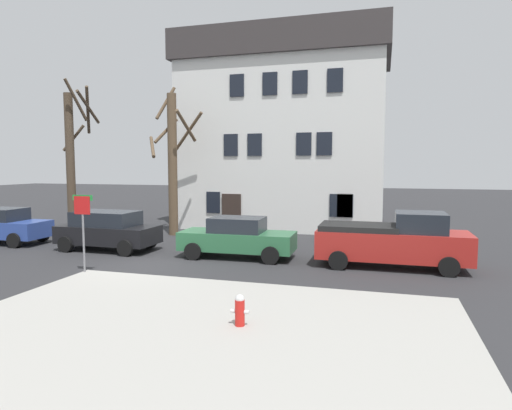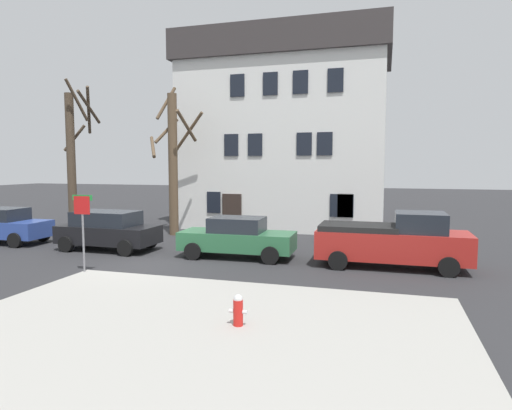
% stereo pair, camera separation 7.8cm
% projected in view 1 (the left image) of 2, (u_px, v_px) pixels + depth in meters
% --- Properties ---
extents(ground_plane, '(120.00, 120.00, 0.00)m').
position_uv_depth(ground_plane, '(144.00, 265.00, 16.39)').
color(ground_plane, '#2D2D30').
extents(sidewalk_slab, '(11.68, 8.94, 0.12)m').
position_uv_depth(sidewalk_slab, '(189.00, 340.00, 9.20)').
color(sidewalk_slab, '#A8A59E').
rests_on(sidewalk_slab, ground_plane).
extents(building_main, '(12.16, 6.91, 11.30)m').
position_uv_depth(building_main, '(285.00, 131.00, 26.68)').
color(building_main, white).
rests_on(building_main, ground_plane).
extents(tree_bare_near, '(2.41, 2.59, 8.47)m').
position_uv_depth(tree_bare_near, '(72.00, 155.00, 25.48)').
color(tree_bare_near, '#4C3D2D').
rests_on(tree_bare_near, ground_plane).
extents(tree_bare_mid, '(2.95, 2.95, 7.85)m').
position_uv_depth(tree_bare_mid, '(173.00, 159.00, 23.17)').
color(tree_bare_mid, brown).
rests_on(tree_bare_mid, ground_plane).
extents(car_blue_sedan, '(4.52, 2.08, 1.67)m').
position_uv_depth(car_blue_sedan, '(1.00, 226.00, 20.87)').
color(car_blue_sedan, '#2D4799').
rests_on(car_blue_sedan, ground_plane).
extents(car_black_wagon, '(4.34, 2.15, 1.70)m').
position_uv_depth(car_black_wagon, '(108.00, 230.00, 19.16)').
color(car_black_wagon, black).
rests_on(car_black_wagon, ground_plane).
extents(car_green_sedan, '(4.59, 2.02, 1.62)m').
position_uv_depth(car_green_sedan, '(237.00, 237.00, 17.61)').
color(car_green_sedan, '#2D6B42').
rests_on(car_green_sedan, ground_plane).
extents(pickup_truck_red, '(5.33, 2.16, 2.03)m').
position_uv_depth(pickup_truck_red, '(393.00, 241.00, 15.92)').
color(pickup_truck_red, '#AD231E').
rests_on(pickup_truck_red, ground_plane).
extents(fire_hydrant, '(0.42, 0.22, 0.71)m').
position_uv_depth(fire_hydrant, '(240.00, 309.00, 9.82)').
color(fire_hydrant, red).
rests_on(fire_hydrant, sidewalk_slab).
extents(street_sign_pole, '(0.76, 0.07, 2.71)m').
position_uv_depth(street_sign_pole, '(83.00, 219.00, 14.66)').
color(street_sign_pole, slate).
rests_on(street_sign_pole, ground_plane).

